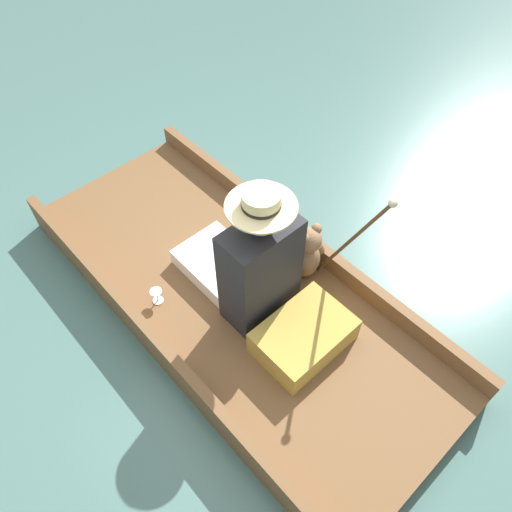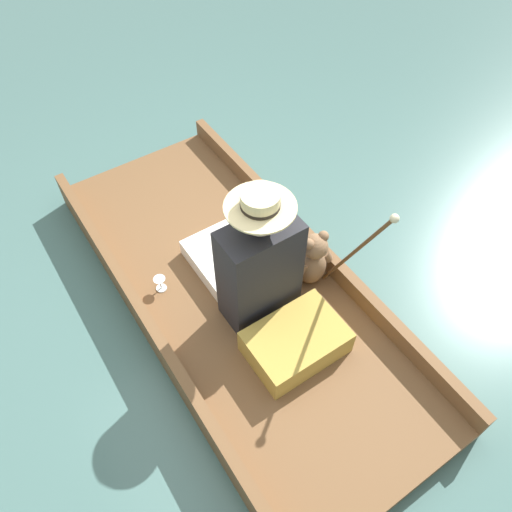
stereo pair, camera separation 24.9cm
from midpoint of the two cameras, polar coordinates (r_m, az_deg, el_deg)
The scene contains 7 objects.
ground_plane at distance 3.12m, azimuth -4.82°, elevation -5.48°, with size 16.00×16.00×0.00m, color #476B66.
punt_boat at distance 3.05m, azimuth -4.91°, elevation -4.68°, with size 1.18×2.83×0.26m.
seat_cushion at distance 2.73m, azimuth 2.85°, elevation -9.30°, with size 0.51×0.36×0.17m.
seated_person at distance 2.70m, azimuth -3.26°, elevation -1.05°, with size 0.42×0.79×0.92m.
teddy_bear at distance 2.93m, azimuth 3.45°, elevation 0.14°, with size 0.28×0.17×0.41m.
wine_glass at distance 2.98m, azimuth -13.68°, elevation -4.39°, with size 0.07×0.07×0.10m.
walking_cane at distance 2.63m, azimuth 8.80°, elevation 2.22°, with size 0.04×0.39×0.87m.
Camera 1 is at (-1.05, -1.35, 2.60)m, focal length 35.00 mm.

